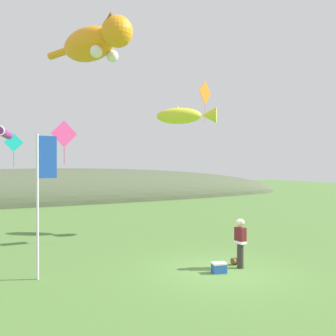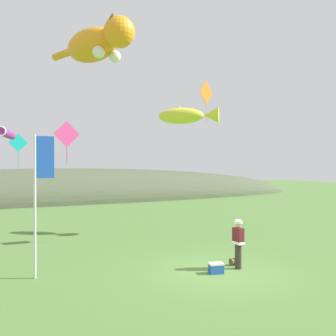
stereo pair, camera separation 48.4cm
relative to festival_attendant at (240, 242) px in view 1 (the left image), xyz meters
The scene contains 12 objects.
ground_plane 1.27m from the festival_attendant, behind, with size 120.00×120.00×0.00m, color #517A38.
distant_hill_ridge 29.38m from the festival_attendant, 91.63° to the left, with size 61.25×11.52×6.79m.
festival_attendant is the anchor object (origin of this frame).
kite_spool 0.95m from the festival_attendant, 79.43° to the left, with size 0.16×0.26×0.26m.
picnic_cooler 1.30m from the festival_attendant, behind, with size 0.55×0.43×0.36m.
festival_banner_pole 7.22m from the festival_attendant, 162.23° to the left, with size 0.66×0.08×4.76m.
kite_giant_cat 14.19m from the festival_attendant, 102.83° to the left, with size 3.38×7.00×2.23m.
kite_fish_windsock 9.34m from the festival_attendant, 74.36° to the left, with size 3.22×2.82×1.04m.
kite_tube_streamer 11.41m from the festival_attendant, 132.99° to the left, with size 1.02×2.84×0.44m.
kite_diamond_orange 8.07m from the festival_attendant, 70.88° to the left, with size 1.06×0.57×2.09m.
kite_diamond_pink 11.20m from the festival_attendant, 113.96° to the left, with size 1.41×0.20×2.32m.
kite_diamond_teal 14.98m from the festival_attendant, 115.91° to the left, with size 1.10×0.06×2.00m.
Camera 1 is at (-7.92, -10.66, 3.75)m, focal length 40.00 mm.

